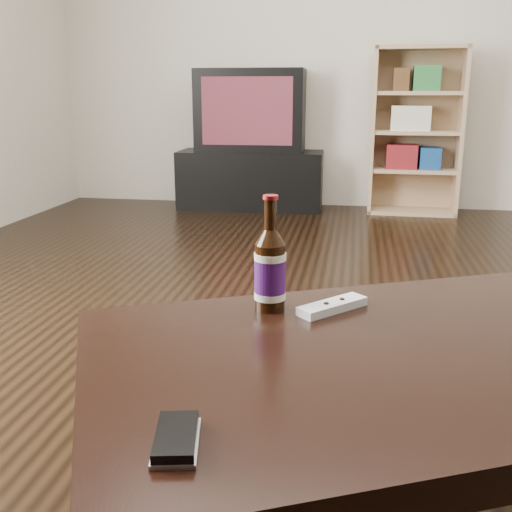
% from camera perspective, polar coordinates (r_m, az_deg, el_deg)
% --- Properties ---
extents(floor, '(5.00, 6.00, 0.01)m').
position_cam_1_polar(floor, '(2.11, 11.47, -10.43)').
color(floor, black).
rests_on(floor, ground).
extents(wall_back, '(5.00, 0.02, 2.70)m').
position_cam_1_polar(wall_back, '(4.93, 11.30, 20.31)').
color(wall_back, silver).
rests_on(wall_back, ground).
extents(tv_stand, '(1.14, 0.59, 0.45)m').
position_cam_1_polar(tv_stand, '(4.87, -0.38, 7.40)').
color(tv_stand, black).
rests_on(tv_stand, floor).
extents(tv, '(0.84, 0.54, 0.62)m').
position_cam_1_polar(tv, '(4.82, -0.39, 13.72)').
color(tv, black).
rests_on(tv, tv_stand).
extents(bookshelf, '(0.67, 0.32, 1.22)m').
position_cam_1_polar(bookshelf, '(4.73, 14.88, 11.65)').
color(bookshelf, tan).
rests_on(bookshelf, floor).
extents(coffee_table, '(1.40, 1.15, 0.45)m').
position_cam_1_polar(coffee_table, '(1.17, 15.17, -10.95)').
color(coffee_table, black).
rests_on(coffee_table, floor).
extents(beer_bottle, '(0.08, 0.08, 0.25)m').
position_cam_1_polar(beer_bottle, '(1.26, 1.35, -1.36)').
color(beer_bottle, black).
rests_on(beer_bottle, coffee_table).
extents(phone, '(0.08, 0.12, 0.02)m').
position_cam_1_polar(phone, '(0.83, -7.60, -16.88)').
color(phone, '#B3B4B6').
rests_on(phone, coffee_table).
extents(remote, '(0.15, 0.15, 0.02)m').
position_cam_1_polar(remote, '(1.28, 7.30, -4.76)').
color(remote, '#BCBBBE').
rests_on(remote, coffee_table).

